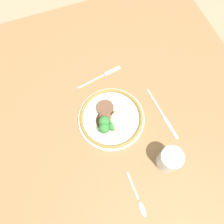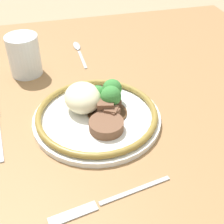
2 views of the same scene
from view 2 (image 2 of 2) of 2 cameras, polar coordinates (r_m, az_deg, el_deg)
The scene contains 6 objects.
ground_plane at distance 0.60m, azimuth -3.67°, elevation -7.88°, with size 8.00×8.00×0.00m, color #998466.
dining_table at distance 0.58m, azimuth -3.77°, elevation -6.21°, with size 1.12×1.11×0.05m.
plate at distance 0.59m, azimuth -2.74°, elevation 0.22°, with size 0.24×0.24×0.06m.
juice_glass at distance 0.75m, azimuth -15.71°, elevation 9.65°, with size 0.07×0.07×0.09m.
fork at distance 0.47m, azimuth -2.11°, elevation -16.40°, with size 0.05×0.19×0.00m.
spoon at distance 0.85m, azimuth -6.23°, elevation 11.38°, with size 0.15×0.02×0.01m.
Camera 2 is at (-0.41, 0.07, 0.43)m, focal length 50.00 mm.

